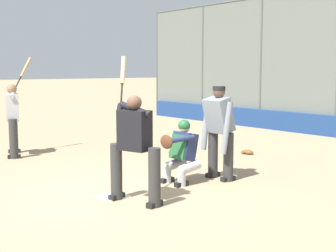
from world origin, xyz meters
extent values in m
plane|color=tan|center=(0.00, 0.00, 0.00)|extent=(160.00, 160.00, 0.00)
cube|color=white|center=(0.00, 0.00, 0.01)|extent=(0.43, 0.43, 0.01)
cylinder|color=#515651|center=(4.28, -8.61, 2.19)|extent=(0.08, 0.08, 4.38)
cylinder|color=#515651|center=(7.13, -8.61, 2.19)|extent=(0.08, 0.08, 4.38)
cylinder|color=#515651|center=(9.99, -8.61, 2.19)|extent=(0.08, 0.08, 4.38)
cylinder|color=#333333|center=(-0.83, -0.20, 0.43)|extent=(0.18, 0.18, 0.86)
cube|color=black|center=(-0.83, -0.20, 0.04)|extent=(0.19, 0.30, 0.08)
cylinder|color=#333333|center=(-0.14, 0.01, 0.43)|extent=(0.18, 0.18, 0.86)
cube|color=black|center=(-0.14, 0.01, 0.04)|extent=(0.19, 0.30, 0.08)
cube|color=black|center=(-0.49, -0.09, 1.09)|extent=(0.52, 0.39, 0.59)
sphere|color=brown|center=(-0.49, -0.09, 1.49)|extent=(0.22, 0.22, 0.22)
cylinder|color=black|center=(-0.47, -0.12, 1.39)|extent=(0.61, 0.22, 0.22)
cylinder|color=black|center=(-0.20, -0.03, 1.39)|extent=(0.16, 0.17, 0.16)
sphere|color=black|center=(-0.19, -0.06, 1.46)|extent=(0.04, 0.04, 0.04)
cylinder|color=black|center=(-0.12, -0.12, 1.60)|extent=(0.18, 0.16, 0.31)
cylinder|color=tan|center=(0.06, -0.26, 1.96)|extent=(0.29, 0.25, 0.45)
cylinder|color=#B7B7BC|center=(-0.18, -1.27, 0.14)|extent=(0.14, 0.14, 0.28)
cylinder|color=#B7B7BC|center=(-0.18, -1.45, 0.30)|extent=(0.17, 0.43, 0.22)
cube|color=black|center=(-0.18, -1.27, 0.04)|extent=(0.10, 0.26, 0.08)
cylinder|color=#B7B7BC|center=(0.20, -1.26, 0.14)|extent=(0.14, 0.14, 0.28)
cylinder|color=#B7B7BC|center=(0.20, -1.44, 0.30)|extent=(0.17, 0.43, 0.22)
cube|color=black|center=(0.20, -1.26, 0.04)|extent=(0.10, 0.26, 0.08)
cube|color=navy|center=(0.01, -1.49, 0.65)|extent=(0.42, 0.34, 0.51)
cube|color=#235B33|center=(0.01, -1.35, 0.65)|extent=(0.37, 0.13, 0.43)
sphere|color=beige|center=(0.01, -1.49, 0.97)|extent=(0.19, 0.19, 0.19)
sphere|color=#235B33|center=(0.01, -1.49, 1.00)|extent=(0.21, 0.21, 0.21)
cylinder|color=navy|center=(-0.15, -1.27, 0.80)|extent=(0.26, 0.50, 0.15)
ellipsoid|color=#56331E|center=(-0.06, -1.04, 0.77)|extent=(0.30, 0.11, 0.24)
cylinder|color=beige|center=(0.26, -1.48, 0.67)|extent=(0.09, 0.29, 0.41)
cylinder|color=#333333|center=(-0.41, -2.16, 0.43)|extent=(0.18, 0.18, 0.86)
cube|color=black|center=(-0.41, -2.16, 0.04)|extent=(0.12, 0.28, 0.08)
cylinder|color=#333333|center=(-0.01, -2.17, 0.43)|extent=(0.18, 0.18, 0.86)
cube|color=black|center=(-0.01, -2.17, 0.04)|extent=(0.12, 0.28, 0.08)
cube|color=gray|center=(-0.21, -2.11, 1.17)|extent=(0.48, 0.42, 0.66)
sphere|color=brown|center=(-0.21, -2.11, 1.58)|extent=(0.22, 0.22, 0.22)
cylinder|color=black|center=(-0.21, -2.11, 1.64)|extent=(0.23, 0.23, 0.08)
cylinder|color=gray|center=(-0.48, -2.04, 0.97)|extent=(0.15, 0.25, 0.92)
cylinder|color=gray|center=(0.06, -2.05, 0.97)|extent=(0.14, 0.24, 0.92)
cylinder|color=#333333|center=(4.06, 0.01, 0.44)|extent=(0.18, 0.18, 0.88)
cube|color=black|center=(4.06, 0.01, 0.04)|extent=(0.20, 0.30, 0.08)
cylinder|color=#333333|center=(4.74, -0.26, 0.44)|extent=(0.18, 0.18, 0.88)
cube|color=black|center=(4.74, -0.26, 0.04)|extent=(0.20, 0.30, 0.08)
cube|color=#B7B7BC|center=(4.40, -0.13, 1.12)|extent=(0.55, 0.43, 0.61)
sphere|color=#936B4C|center=(4.40, -0.13, 1.53)|extent=(0.22, 0.22, 0.22)
cylinder|color=#B7B7BC|center=(4.40, -0.15, 1.43)|extent=(0.60, 0.36, 0.23)
cylinder|color=#B7B7BC|center=(4.67, -0.26, 1.43)|extent=(0.13, 0.16, 0.17)
sphere|color=black|center=(4.66, -0.28, 1.49)|extent=(0.04, 0.04, 0.04)
cylinder|color=black|center=(4.68, -0.38, 1.65)|extent=(0.07, 0.22, 0.33)
cylinder|color=tan|center=(4.73, -0.61, 2.02)|extent=(0.13, 0.34, 0.47)
ellipsoid|color=brown|center=(1.13, -4.44, 0.05)|extent=(0.29, 0.18, 0.10)
ellipsoid|color=brown|center=(1.21, -4.35, 0.05)|extent=(0.10, 0.08, 0.08)
camera|label=1|loc=(-6.06, 3.79, 1.98)|focal=50.00mm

